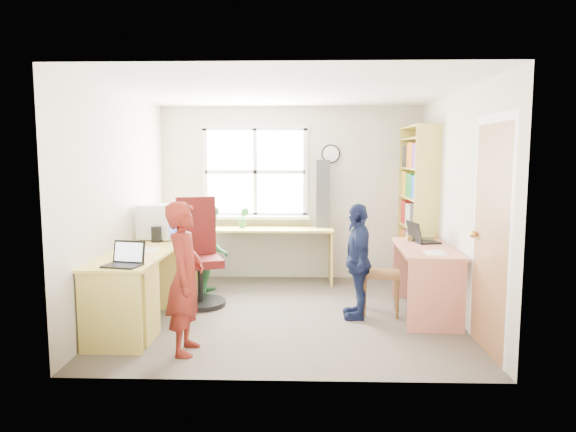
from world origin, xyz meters
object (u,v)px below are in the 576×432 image
at_px(right_desk, 426,265).
at_px(swivel_chair, 199,259).
at_px(laptop_left, 125,260).
at_px(laptop_right, 420,237).
at_px(potted_plant, 243,218).
at_px(person_green, 211,249).
at_px(l_desk, 161,278).
at_px(person_navy, 358,261).
at_px(bookshelf, 417,212).
at_px(crt_monitor, 160,221).
at_px(wooden_chair, 375,268).
at_px(cd_tower, 323,194).
at_px(person_red, 185,278).

distance_m(right_desk, swivel_chair, 2.57).
distance_m(laptop_left, laptop_right, 3.23).
bearing_deg(potted_plant, person_green, -119.34).
bearing_deg(swivel_chair, l_desk, -134.14).
bearing_deg(laptop_right, l_desk, 91.03).
height_order(person_green, person_navy, person_navy).
distance_m(laptop_left, person_navy, 2.36).
relative_size(bookshelf, laptop_right, 5.28).
bearing_deg(laptop_right, swivel_chair, 78.34).
relative_size(crt_monitor, person_navy, 0.40).
relative_size(crt_monitor, potted_plant, 1.77).
distance_m(right_desk, laptop_left, 3.12).
distance_m(person_green, person_navy, 1.96).
bearing_deg(potted_plant, l_desk, -111.43).
distance_m(wooden_chair, laptop_right, 0.69).
relative_size(right_desk, laptop_left, 3.72).
distance_m(l_desk, potted_plant, 1.88).
bearing_deg(crt_monitor, right_desk, 4.76).
distance_m(cd_tower, person_navy, 1.76).
xyz_separation_m(bookshelf, laptop_right, (-0.14, -0.85, -0.20)).
height_order(laptop_left, person_red, person_red).
bearing_deg(person_navy, crt_monitor, -102.53).
xyz_separation_m(laptop_right, cd_tower, (-1.06, 1.19, 0.41)).
relative_size(l_desk, person_navy, 2.41).
relative_size(l_desk, person_red, 2.21).
bearing_deg(person_navy, right_desk, 101.86).
bearing_deg(bookshelf, potted_plant, 174.28).
height_order(l_desk, crt_monitor, crt_monitor).
height_order(right_desk, crt_monitor, crt_monitor).
distance_m(laptop_left, potted_plant, 2.56).
height_order(person_red, person_green, person_red).
height_order(laptop_right, person_red, person_red).
distance_m(laptop_right, person_green, 2.54).
relative_size(right_desk, person_red, 0.99).
bearing_deg(bookshelf, wooden_chair, -121.62).
bearing_deg(person_green, person_navy, -125.71).
bearing_deg(crt_monitor, potted_plant, 60.48).
distance_m(crt_monitor, person_navy, 2.36).
bearing_deg(l_desk, right_desk, 6.48).
distance_m(swivel_chair, crt_monitor, 0.64).
bearing_deg(cd_tower, person_red, -112.80).
height_order(person_red, person_navy, person_red).
relative_size(crt_monitor, cd_tower, 0.53).
xyz_separation_m(laptop_left, person_green, (0.44, 1.83, -0.24)).
relative_size(swivel_chair, person_red, 0.93).
bearing_deg(person_red, laptop_right, -57.90).
relative_size(swivel_chair, person_navy, 1.01).
xyz_separation_m(l_desk, cd_tower, (1.75, 1.81, 0.75)).
bearing_deg(laptop_left, person_navy, 34.80).
bearing_deg(laptop_right, person_red, 110.54).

